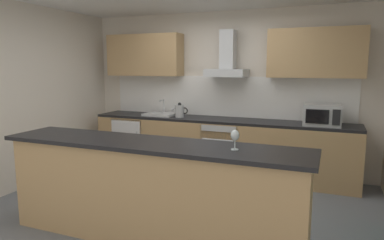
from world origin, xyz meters
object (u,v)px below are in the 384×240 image
oven (224,147)px  kettle (180,111)px  refrigerator (135,141)px  range_hood (227,62)px  sink (161,114)px  wine_glass (235,136)px  microwave (322,115)px

oven → kettle: 0.92m
refrigerator → range_hood: 2.12m
sink → wine_glass: wine_glass is taller
refrigerator → sink: size_ratio=1.70×
range_hood → refrigerator: bearing=-175.3°
oven → kettle: kettle is taller
kettle → range_hood: (0.74, 0.16, 0.78)m
oven → refrigerator: oven is taller
sink → range_hood: (1.12, 0.12, 0.86)m
microwave → range_hood: size_ratio=0.69×
oven → range_hood: bearing=90.0°
wine_glass → oven: bearing=108.9°
range_hood → wine_glass: 2.63m
microwave → kettle: bearing=-179.8°
refrigerator → range_hood: size_ratio=1.18×
oven → kettle: bearing=-177.4°
range_hood → kettle: bearing=-167.6°
oven → wine_glass: (0.79, -2.29, 0.67)m
microwave → wine_glass: (-0.65, -2.27, 0.08)m
microwave → wine_glass: size_ratio=2.81×
sink → range_hood: bearing=6.1°
oven → microwave: (1.44, -0.03, 0.59)m
refrigerator → wine_glass: bearing=-43.5°
sink → wine_glass: 3.00m
range_hood → sink: bearing=-173.9°
microwave → range_hood: 1.62m
range_hood → wine_glass: bearing=-72.0°
microwave → sink: 2.56m
refrigerator → microwave: size_ratio=1.70×
kettle → range_hood: size_ratio=0.40×
oven → microwave: bearing=-1.1°
kettle → wine_glass: 2.73m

